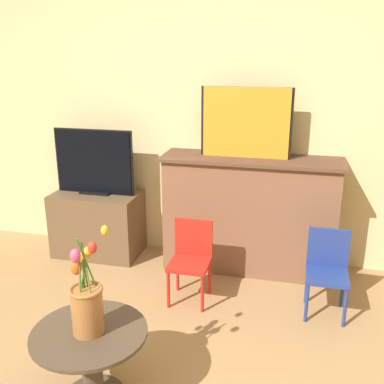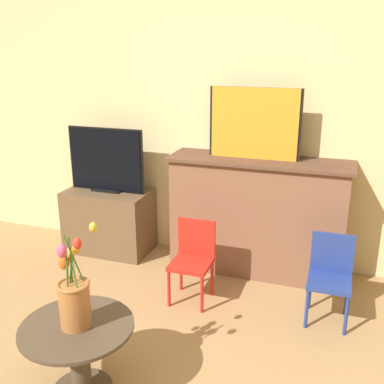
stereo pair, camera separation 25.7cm
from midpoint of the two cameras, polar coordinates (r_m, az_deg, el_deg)
The scene contains 9 objects.
wall_back at distance 3.82m, azimuth 6.39°, elevation 10.94°, with size 8.00×0.06×2.70m.
fireplace_mantel at distance 3.74m, azimuth 10.25°, elevation -2.88°, with size 1.45×0.45×0.97m.
painting at distance 3.56m, azimuth 10.01°, elevation 8.54°, with size 0.72×0.03×0.55m.
tv_stand at distance 4.18m, azimuth -8.74°, elevation -3.62°, with size 0.76×0.45×0.57m.
tv_monitor at distance 4.02m, azimuth -9.08°, elevation 3.93°, with size 0.71×0.12×0.57m.
chair_red at distance 3.33m, azimuth 2.38°, elevation -8.19°, with size 0.28×0.28×0.60m.
chair_blue at distance 3.28m, azimuth 19.36°, elevation -9.76°, with size 0.28×0.28×0.60m.
side_table at distance 2.57m, azimuth -11.28°, elevation -18.98°, with size 0.60×0.60×0.42m.
vase_tulips at distance 2.40m, azimuth -11.74°, elevation -12.98°, with size 0.19×0.22×0.54m.
Camera 2 is at (0.95, -1.54, 1.80)m, focal length 42.00 mm.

